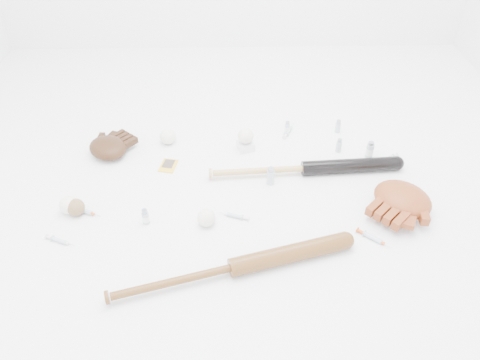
{
  "coord_description": "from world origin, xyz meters",
  "views": [
    {
      "loc": [
        -0.04,
        -1.53,
        1.32
      ],
      "look_at": [
        -0.0,
        0.0,
        0.06
      ],
      "focal_mm": 35.0,
      "sensor_mm": 36.0,
      "label": 1
    }
  ],
  "objects_px": {
    "bat_dark": "(304,168)",
    "pedestal": "(246,146)",
    "bat_wood": "(233,267)",
    "glove_dark": "(108,147)"
  },
  "relations": [
    {
      "from": "pedestal",
      "to": "bat_wood",
      "type": "bearing_deg",
      "value": -95.44
    },
    {
      "from": "bat_wood",
      "to": "glove_dark",
      "type": "height_order",
      "value": "glove_dark"
    },
    {
      "from": "bat_dark",
      "to": "pedestal",
      "type": "bearing_deg",
      "value": 138.54
    },
    {
      "from": "bat_dark",
      "to": "bat_wood",
      "type": "height_order",
      "value": "bat_wood"
    },
    {
      "from": "bat_wood",
      "to": "glove_dark",
      "type": "xyz_separation_m",
      "value": [
        -0.58,
        0.73,
        0.01
      ]
    },
    {
      "from": "bat_dark",
      "to": "pedestal",
      "type": "relative_size",
      "value": 12.8
    },
    {
      "from": "bat_dark",
      "to": "bat_wood",
      "type": "xyz_separation_m",
      "value": [
        -0.33,
        -0.56,
        0.0
      ]
    },
    {
      "from": "glove_dark",
      "to": "pedestal",
      "type": "distance_m",
      "value": 0.65
    },
    {
      "from": "pedestal",
      "to": "bat_dark",
      "type": "bearing_deg",
      "value": -37.92
    },
    {
      "from": "bat_wood",
      "to": "glove_dark",
      "type": "distance_m",
      "value": 0.93
    }
  ]
}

